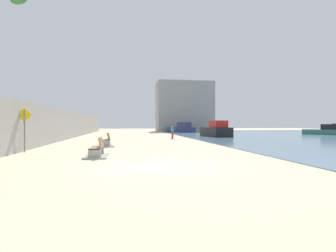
{
  "coord_description": "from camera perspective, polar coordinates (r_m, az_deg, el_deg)",
  "views": [
    {
      "loc": [
        -1.06,
        -10.11,
        1.66
      ],
      "look_at": [
        2.65,
        13.24,
        1.44
      ],
      "focal_mm": 28.16,
      "sensor_mm": 36.0,
      "label": 1
    }
  ],
  "objects": [
    {
      "name": "person_walking",
      "position": [
        28.88,
        0.97,
        -0.9
      ],
      "size": [
        0.33,
        0.46,
        1.62
      ],
      "color": "#B22D33",
      "rests_on": "ground"
    },
    {
      "name": "pedestrian_sign",
      "position": [
        17.32,
        -28.63,
        0.29
      ],
      "size": [
        0.85,
        0.08,
        2.58
      ],
      "color": "slate",
      "rests_on": "ground"
    },
    {
      "name": "bench_near",
      "position": [
        13.64,
        -15.13,
        -5.48
      ],
      "size": [
        1.11,
        2.11,
        0.98
      ],
      "color": "#9E9E99",
      "rests_on": "ground"
    },
    {
      "name": "ground_plane",
      "position": [
        28.18,
        -6.87,
        -2.85
      ],
      "size": [
        120.0,
        120.0,
        0.0
      ],
      "primitive_type": "plane",
      "color": "beige"
    },
    {
      "name": "boat_far_right",
      "position": [
        50.65,
        2.91,
        -0.53
      ],
      "size": [
        4.77,
        6.38,
        1.85
      ],
      "color": "navy",
      "rests_on": "water_bay"
    },
    {
      "name": "boat_distant",
      "position": [
        33.54,
        10.41,
        -0.95
      ],
      "size": [
        2.92,
        4.84,
        1.99
      ],
      "color": "black",
      "rests_on": "water_bay"
    },
    {
      "name": "seawall",
      "position": [
        28.84,
        -21.94,
        0.18
      ],
      "size": [
        0.8,
        64.0,
        3.01
      ],
      "primitive_type": "cube",
      "color": "#9E9E99",
      "rests_on": "ground"
    },
    {
      "name": "water_bay",
      "position": [
        37.7,
        32.66,
        -2.05
      ],
      "size": [
        36.0,
        68.0,
        0.04
      ],
      "primitive_type": "cube",
      "color": "slate",
      "rests_on": "ground"
    },
    {
      "name": "boat_mid_bay",
      "position": [
        44.81,
        31.13,
        -0.9
      ],
      "size": [
        4.44,
        5.92,
        1.54
      ],
      "color": "#337060",
      "rests_on": "water_bay"
    },
    {
      "name": "harbor_building",
      "position": [
        57.61,
        3.54,
        4.19
      ],
      "size": [
        12.0,
        6.0,
        10.68
      ],
      "primitive_type": "cube",
      "color": "gray",
      "rests_on": "ground"
    },
    {
      "name": "bench_far",
      "position": [
        19.81,
        -13.34,
        -3.61
      ],
      "size": [
        1.38,
        2.23,
        0.98
      ],
      "color": "#9E9E99",
      "rests_on": "ground"
    }
  ]
}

